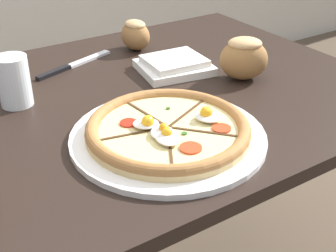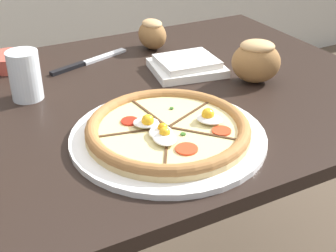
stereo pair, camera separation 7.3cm
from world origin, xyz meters
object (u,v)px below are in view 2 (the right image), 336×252
Objects in this scene: pizza at (168,131)px; napkin_folded at (187,66)px; dining_table at (152,134)px; water_glass at (25,78)px; ramekin_bowl at (9,61)px; bread_piece_far at (256,60)px; bread_piece_mid at (152,34)px; knife_main at (89,62)px.

napkin_folded is at bearing 54.08° from pizza.
water_glass is at bearing 158.71° from dining_table.
pizza is 3.40× the size of water_glass.
napkin_folded is at bearing 26.59° from dining_table.
ramekin_bowl is at bearing 130.76° from dining_table.
bread_piece_far is (0.25, -0.06, 0.17)m from dining_table.
bread_piece_mid is (0.20, 0.47, 0.03)m from pizza.
water_glass is (-0.40, 0.03, 0.03)m from napkin_folded.
pizza is 0.45m from knife_main.
napkin_folded is 1.77× the size of water_glass.
pizza is 0.51m from bread_piece_mid.
ramekin_bowl is 0.47× the size of knife_main.
napkin_folded is at bearing -89.06° from bread_piece_mid.
knife_main is at bearing -173.99° from bread_piece_mid.
ramekin_bowl is (-0.26, 0.30, 0.13)m from dining_table.
bread_piece_far reaches higher than pizza.
napkin_folded is 0.27m from knife_main.
bread_piece_mid is 0.35m from bread_piece_far.
ramekin_bowl is 1.01× the size of water_glass.
knife_main reaches higher than dining_table.
pizza is 1.92× the size of napkin_folded.
bread_piece_mid is 0.94× the size of water_glass.
knife_main is (-0.20, -0.02, -0.04)m from bread_piece_mid.
bread_piece_mid is at bearing 90.94° from napkin_folded.
bread_piece_mid is 0.72× the size of bread_piece_far.
ramekin_bowl is at bearing 89.83° from water_glass.
napkin_folded is 1.35× the size of bread_piece_far.
bread_piece_far is 0.44m from knife_main.
napkin_folded is 0.40m from water_glass.
bread_piece_far is at bearing -62.49° from knife_main.
napkin_folded is (0.20, 0.28, -0.00)m from pizza.
ramekin_bowl is at bearing 149.36° from napkin_folded.
bread_piece_far reaches higher than knife_main.
water_glass reaches higher than ramekin_bowl.
pizza reaches higher than knife_main.
dining_table is 0.33m from bread_piece_mid.
bread_piece_far is (0.11, -0.13, 0.04)m from napkin_folded.
water_glass is (-0.39, -0.16, 0.00)m from bread_piece_mid.
knife_main is at bearing 136.35° from bread_piece_far.
bread_piece_far reaches higher than dining_table.
water_glass is (-0.19, -0.14, 0.05)m from knife_main.
bread_piece_mid reaches higher than napkin_folded.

